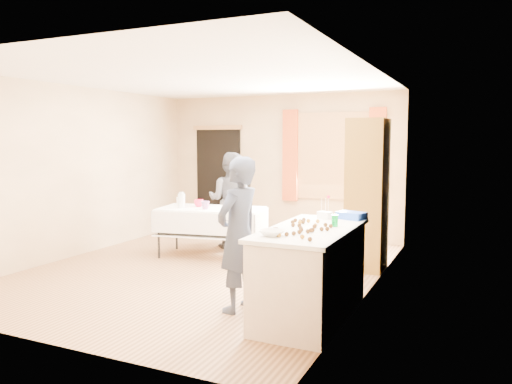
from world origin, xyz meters
The scene contains 29 objects.
floor centered at (0.00, 0.00, -0.01)m, with size 4.50×5.50×0.02m, color #9E7047.
ceiling centered at (0.00, 0.00, 2.61)m, with size 4.50×5.50×0.02m, color white.
wall_back centered at (0.00, 2.76, 1.30)m, with size 4.50×0.02×2.60m, color tan.
wall_front centered at (0.00, -2.76, 1.30)m, with size 4.50×0.02×2.60m, color tan.
wall_left centered at (-2.26, 0.00, 1.30)m, with size 0.02×5.50×2.60m, color tan.
wall_right centered at (2.26, 0.00, 1.30)m, with size 0.02×5.50×2.60m, color tan.
window_frame centered at (1.00, 2.72, 1.50)m, with size 1.32×0.06×1.52m, color olive.
window_pane centered at (1.00, 2.71, 1.50)m, with size 1.20×0.02×1.40m, color white.
curtain_left centered at (0.22, 2.67, 1.50)m, with size 0.28×0.06×1.65m, color #A73F19.
curtain_right centered at (1.78, 2.67, 1.50)m, with size 0.28×0.06×1.65m, color #A73F19.
doorway centered at (-1.30, 2.73, 1.00)m, with size 0.95×0.04×2.00m, color black.
door_lintel centered at (-1.30, 2.70, 2.02)m, with size 1.05×0.06×0.08m, color olive.
cabinet centered at (1.99, 0.98, 1.04)m, with size 0.50×0.60×2.07m, color brown.
counter centered at (1.89, -1.13, 0.45)m, with size 0.79×1.67×0.91m.
party_table centered at (-0.33, 0.74, 0.45)m, with size 1.72×1.09×0.75m.
chair centered at (-0.34, 1.67, 0.32)m, with size 0.58×0.58×1.06m.
girl centered at (1.15, -1.27, 0.81)m, with size 0.50×0.66×1.62m, color #262D42.
woman centered at (-0.36, 1.43, 0.79)m, with size 0.86×0.72×1.58m, color black.
soda_can centered at (2.08, -0.96, 0.97)m, with size 0.07×0.07×0.12m, color #01962E.
mixing_bowl centered at (1.69, -1.67, 0.94)m, with size 0.23×0.23×0.05m, color white.
foam_block centered at (1.84, -0.52, 0.95)m, with size 0.15×0.10×0.08m, color white.
blue_basket centered at (2.12, -0.41, 0.95)m, with size 0.30×0.20×0.08m, color blue.
pitcher centered at (-0.74, 0.55, 0.86)m, with size 0.11×0.11×0.22m, color silver.
cup_red centered at (-0.57, 0.77, 0.81)m, with size 0.15×0.15×0.11m, color red.
cup_rainbow centered at (-0.34, 0.58, 0.81)m, with size 0.16×0.16×0.12m, color red.
small_bowl centered at (-0.03, 0.92, 0.78)m, with size 0.25×0.25×0.06m, color white.
pastry_tray centered at (0.20, 0.73, 0.76)m, with size 0.28×0.20×0.02m, color white.
bottle centered at (-0.95, 0.84, 0.85)m, with size 0.09×0.09×0.19m, color white.
cake_balls centered at (1.85, -1.23, 0.93)m, with size 0.51×1.04×0.04m.
Camera 1 is at (3.43, -5.82, 1.79)m, focal length 35.00 mm.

